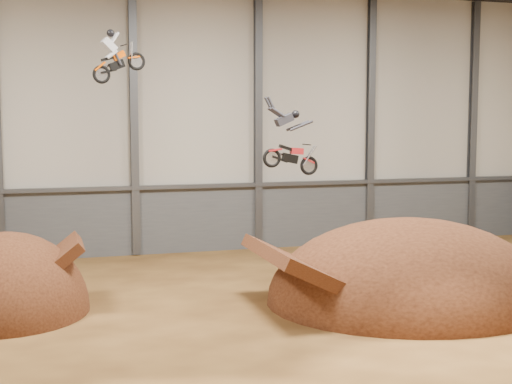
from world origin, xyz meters
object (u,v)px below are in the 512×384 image
takeoff_ramp (8,312)px  fmx_rider_a (122,51)px  fmx_rider_b (289,137)px  landing_ramp (408,301)px

takeoff_ramp → fmx_rider_a: (4.52, 1.54, 9.78)m
fmx_rider_b → takeoff_ramp: bearing=175.6°
landing_ramp → takeoff_ramp: bearing=169.7°
takeoff_ramp → landing_ramp: landing_ramp is taller
landing_ramp → fmx_rider_a: fmx_rider_a is taller
landing_ramp → fmx_rider_b: fmx_rider_b is taller
landing_ramp → fmx_rider_a: bearing=157.8°
fmx_rider_a → takeoff_ramp: bearing=-172.6°
fmx_rider_a → fmx_rider_b: (6.33, -1.85, -3.40)m
takeoff_ramp → fmx_rider_a: 10.89m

